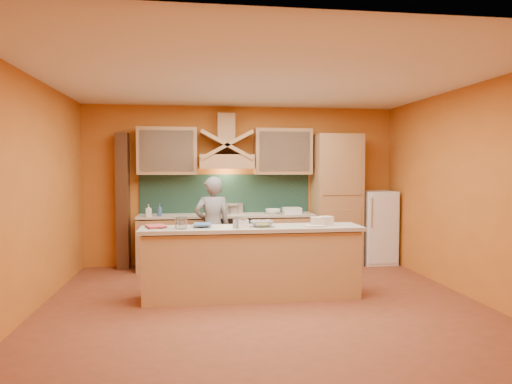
{
  "coord_description": "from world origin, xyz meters",
  "views": [
    {
      "loc": [
        -0.84,
        -5.59,
        1.71
      ],
      "look_at": [
        0.03,
        0.9,
        1.37
      ],
      "focal_mm": 32.0,
      "sensor_mm": 36.0,
      "label": 1
    }
  ],
  "objects": [
    {
      "name": "floor",
      "position": [
        0.0,
        0.0,
        0.0
      ],
      "size": [
        5.5,
        5.0,
        0.01
      ],
      "primitive_type": "cube",
      "color": "brown",
      "rests_on": "ground"
    },
    {
      "name": "ceiling",
      "position": [
        0.0,
        0.0,
        2.8
      ],
      "size": [
        5.5,
        5.0,
        0.01
      ],
      "primitive_type": "cube",
      "color": "white",
      "rests_on": "wall_back"
    },
    {
      "name": "wall_back",
      "position": [
        0.0,
        2.5,
        1.4
      ],
      "size": [
        5.5,
        0.02,
        2.8
      ],
      "primitive_type": "cube",
      "color": "#C66F26",
      "rests_on": "floor"
    },
    {
      "name": "wall_front",
      "position": [
        0.0,
        -2.5,
        1.4
      ],
      "size": [
        5.5,
        0.02,
        2.8
      ],
      "primitive_type": "cube",
      "color": "#C66F26",
      "rests_on": "floor"
    },
    {
      "name": "wall_left",
      "position": [
        -2.75,
        0.0,
        1.4
      ],
      "size": [
        0.02,
        5.0,
        2.8
      ],
      "primitive_type": "cube",
      "color": "#C66F26",
      "rests_on": "floor"
    },
    {
      "name": "wall_right",
      "position": [
        2.75,
        0.0,
        1.4
      ],
      "size": [
        0.02,
        5.0,
        2.8
      ],
      "primitive_type": "cube",
      "color": "#C66F26",
      "rests_on": "floor"
    },
    {
      "name": "base_cabinet_left",
      "position": [
        -1.25,
        2.2,
        0.43
      ],
      "size": [
        1.1,
        0.6,
        0.86
      ],
      "primitive_type": "cube",
      "color": "#AE7E4F",
      "rests_on": "floor"
    },
    {
      "name": "base_cabinet_right",
      "position": [
        0.65,
        2.2,
        0.43
      ],
      "size": [
        1.1,
        0.6,
        0.86
      ],
      "primitive_type": "cube",
      "color": "#AE7E4F",
      "rests_on": "floor"
    },
    {
      "name": "counter_top",
      "position": [
        -0.3,
        2.2,
        0.9
      ],
      "size": [
        3.0,
        0.62,
        0.04
      ],
      "primitive_type": "cube",
      "color": "#BFB5A1",
      "rests_on": "base_cabinet_left"
    },
    {
      "name": "stove",
      "position": [
        -0.3,
        2.2,
        0.45
      ],
      "size": [
        0.6,
        0.58,
        0.9
      ],
      "primitive_type": "cube",
      "color": "black",
      "rests_on": "floor"
    },
    {
      "name": "backsplash",
      "position": [
        -0.3,
        2.48,
        1.25
      ],
      "size": [
        3.0,
        0.03,
        0.7
      ],
      "primitive_type": "cube",
      "color": "#17332A",
      "rests_on": "wall_back"
    },
    {
      "name": "range_hood",
      "position": [
        -0.3,
        2.25,
        1.82
      ],
      "size": [
        0.92,
        0.5,
        0.24
      ],
      "primitive_type": "cube",
      "color": "#AE7E4F",
      "rests_on": "wall_back"
    },
    {
      "name": "hood_chimney",
      "position": [
        -0.3,
        2.35,
        2.4
      ],
      "size": [
        0.3,
        0.3,
        0.5
      ],
      "primitive_type": "cube",
      "color": "#AE7E4F",
      "rests_on": "wall_back"
    },
    {
      "name": "upper_cabinet_left",
      "position": [
        -1.3,
        2.33,
        2.0
      ],
      "size": [
        1.0,
        0.35,
        0.8
      ],
      "primitive_type": "cube",
      "color": "#AE7E4F",
      "rests_on": "wall_back"
    },
    {
      "name": "upper_cabinet_right",
      "position": [
        0.7,
        2.33,
        2.0
      ],
      "size": [
        1.0,
        0.35,
        0.8
      ],
      "primitive_type": "cube",
      "color": "#AE7E4F",
      "rests_on": "wall_back"
    },
    {
      "name": "pantry_column",
      "position": [
        1.65,
        2.2,
        1.15
      ],
      "size": [
        0.8,
        0.6,
        2.3
      ],
      "primitive_type": "cube",
      "color": "#AE7E4F",
      "rests_on": "floor"
    },
    {
      "name": "fridge",
      "position": [
        2.4,
        2.2,
        0.65
      ],
      "size": [
        0.58,
        0.6,
        1.3
      ],
      "primitive_type": "cube",
      "color": "white",
      "rests_on": "floor"
    },
    {
      "name": "trim_column_left",
      "position": [
        -2.05,
        2.35,
        1.15
      ],
      "size": [
        0.2,
        0.3,
        2.3
      ],
      "primitive_type": "cube",
      "color": "#472816",
      "rests_on": "floor"
    },
    {
      "name": "island_body",
      "position": [
        -0.1,
        0.3,
        0.44
      ],
      "size": [
        2.8,
        0.55,
        0.88
      ],
      "primitive_type": "cube",
      "color": "tan",
      "rests_on": "floor"
    },
    {
      "name": "island_top",
      "position": [
        -0.1,
        0.3,
        0.92
      ],
      "size": [
        2.9,
        0.62,
        0.05
      ],
      "primitive_type": "cube",
      "color": "#BFB5A1",
      "rests_on": "island_body"
    },
    {
      "name": "person",
      "position": [
        -0.57,
        1.6,
        0.79
      ],
      "size": [
        0.62,
        0.45,
        1.58
      ],
      "primitive_type": "imported",
      "rotation": [
        0.0,
        0.0,
        3.27
      ],
      "color": "gray",
      "rests_on": "floor"
    },
    {
      "name": "pot_large",
      "position": [
        -0.4,
        2.09,
        0.98
      ],
      "size": [
        0.29,
        0.29,
        0.17
      ],
      "primitive_type": "cylinder",
      "rotation": [
        0.0,
        0.0,
        0.19
      ],
      "color": "#B0AFB6",
      "rests_on": "stove"
    },
    {
      "name": "pot_small",
      "position": [
        -0.19,
        2.29,
        0.97
      ],
      "size": [
        0.25,
        0.25,
        0.14
      ],
      "primitive_type": "cylinder",
      "rotation": [
        0.0,
        0.0,
        -0.26
      ],
      "color": "#BABBC1",
      "rests_on": "stove"
    },
    {
      "name": "soap_bottle_a",
      "position": [
        -1.59,
        1.96,
        1.02
      ],
      "size": [
        0.1,
        0.11,
        0.2
      ],
      "primitive_type": "imported",
      "rotation": [
        0.0,
        0.0,
        0.15
      ],
      "color": "silver",
      "rests_on": "counter_top"
    },
    {
      "name": "soap_bottle_b",
      "position": [
        -1.42,
        1.99,
        1.03
      ],
      "size": [
        0.11,
        0.11,
        0.21
      ],
      "primitive_type": "imported",
      "rotation": [
        0.0,
        0.0,
        0.62
      ],
      "color": "#32568B",
      "rests_on": "counter_top"
    },
    {
      "name": "bowl_back",
      "position": [
        0.5,
        2.19,
        0.96
      ],
      "size": [
        0.33,
        0.33,
        0.08
      ],
      "primitive_type": "imported",
      "rotation": [
        0.0,
        0.0,
        -0.29
      ],
      "color": "white",
      "rests_on": "counter_top"
    },
    {
      "name": "dish_rack",
      "position": [
        0.83,
        2.14,
        0.97
      ],
      "size": [
        0.31,
        0.25,
        0.11
      ],
      "primitive_type": "cube",
      "rotation": [
        0.0,
        0.0,
        0.02
      ],
      "color": "white",
      "rests_on": "counter_top"
    },
    {
      "name": "book_lower",
      "position": [
        -1.46,
        0.34,
        0.96
      ],
      "size": [
        0.32,
        0.37,
        0.03
      ],
      "primitive_type": "imported",
      "rotation": [
        0.0,
        0.0,
        0.27
      ],
      "color": "#BF4447",
      "rests_on": "island_top"
    },
    {
      "name": "book_upper",
      "position": [
        -0.86,
        0.36,
        0.98
      ],
      "size": [
        0.22,
        0.3,
        0.02
      ],
      "primitive_type": "imported",
      "rotation": [
        0.0,
        0.0,
        0.01
      ],
      "color": "#436595",
      "rests_on": "island_top"
    },
    {
      "name": "jar_large",
      "position": [
        -1.02,
        0.2,
        1.02
      ],
      "size": [
        0.2,
        0.2,
        0.15
      ],
      "primitive_type": "cylinder",
      "rotation": [
        0.0,
        0.0,
        0.4
      ],
      "color": "silver",
      "rests_on": "island_top"
    },
    {
      "name": "jar_small",
      "position": [
        -0.3,
        0.19,
        1.01
      ],
      "size": [
        0.13,
        0.13,
        0.13
      ],
      "primitive_type": "cylinder",
      "rotation": [
        0.0,
        0.0,
        -0.03
      ],
      "color": "white",
      "rests_on": "island_top"
    },
    {
      "name": "kitchen_scale",
      "position": [
        -0.25,
        0.17,
        1.0
      ],
      "size": [
        0.17,
        0.17,
        0.11
      ],
      "primitive_type": "cube",
      "rotation": [
        0.0,
        0.0,
        0.38
      ],
      "color": "white",
      "rests_on": "island_top"
    },
    {
      "name": "mixing_bowl",
      "position": [
        0.02,
        0.27,
        0.98
      ],
      "size": [
        0.32,
        0.32,
        0.08
      ],
      "primitive_type": "imported",
      "rotation": [
        0.0,
        0.0,
        0.02
      ],
      "color": "white",
      "rests_on": "island_top"
    },
    {
      "name": "cloth",
      "position": [
        0.71,
        0.2,
        0.95
      ],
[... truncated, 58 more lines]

